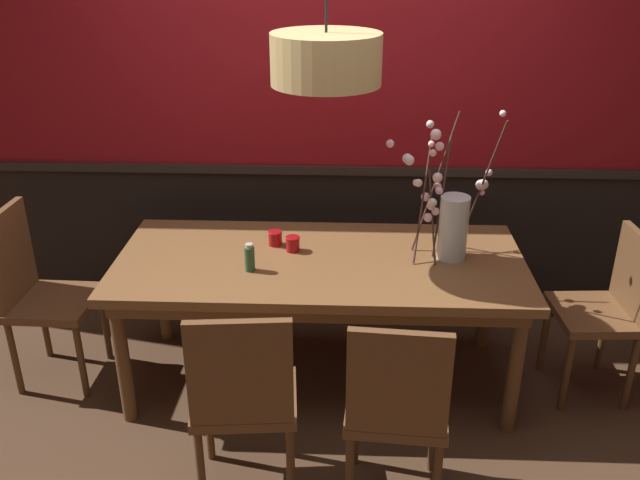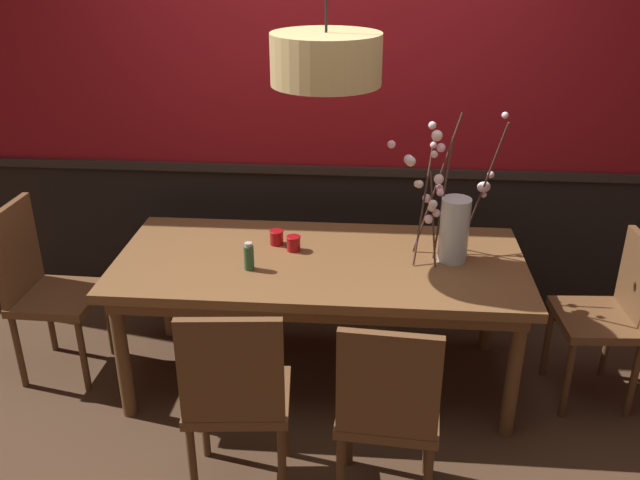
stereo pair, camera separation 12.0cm
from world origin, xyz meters
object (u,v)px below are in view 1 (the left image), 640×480
(chair_far_side_left, at_px, (278,225))
(candle_holder_nearer_edge, at_px, (275,238))
(chair_far_side_right, at_px, (381,228))
(pendant_lamp, at_px, (326,59))
(condiment_bottle, at_px, (250,258))
(vase_with_blossoms, at_px, (450,220))
(chair_near_side_left, at_px, (244,395))
(candle_holder_nearer_center, at_px, (293,244))
(dining_table, at_px, (320,273))
(chair_near_side_right, at_px, (397,406))
(chair_head_west_end, at_px, (38,289))
(chair_head_east_end, at_px, (608,305))

(chair_far_side_left, bearing_deg, candle_holder_nearer_edge, -85.09)
(chair_far_side_right, height_order, pendant_lamp, pendant_lamp)
(condiment_bottle, xyz_separation_m, pendant_lamp, (0.36, 0.14, 0.93))
(vase_with_blossoms, height_order, candle_holder_nearer_edge, vase_with_blossoms)
(chair_near_side_left, bearing_deg, candle_holder_nearer_center, 82.12)
(chair_near_side_left, xyz_separation_m, vase_with_blossoms, (0.92, 0.91, 0.40))
(chair_far_side_left, relative_size, chair_far_side_right, 0.99)
(dining_table, height_order, chair_near_side_right, chair_near_side_right)
(chair_head_west_end, xyz_separation_m, chair_head_east_end, (2.95, -0.00, -0.03))
(candle_holder_nearer_edge, bearing_deg, chair_far_side_right, 50.30)
(dining_table, relative_size, candle_holder_nearer_edge, 26.46)
(chair_head_west_end, xyz_separation_m, chair_near_side_left, (1.21, -0.83, -0.01))
(chair_head_west_end, height_order, chair_near_side_right, chair_head_west_end)
(condiment_bottle, bearing_deg, vase_with_blossoms, 11.52)
(chair_near_side_left, height_order, condiment_bottle, chair_near_side_left)
(chair_near_side_right, xyz_separation_m, vase_with_blossoms, (0.30, 0.94, 0.41))
(chair_near_side_left, relative_size, vase_with_blossoms, 1.27)
(chair_near_side_right, distance_m, candle_holder_nearer_edge, 1.22)
(chair_head_west_end, xyz_separation_m, vase_with_blossoms, (2.13, 0.08, 0.40))
(chair_head_west_end, relative_size, chair_head_east_end, 1.09)
(chair_head_west_end, height_order, candle_holder_nearer_center, chair_head_west_end)
(dining_table, height_order, chair_far_side_left, chair_far_side_left)
(chair_head_east_end, distance_m, chair_near_side_right, 1.42)
(chair_near_side_right, height_order, pendant_lamp, pendant_lamp)
(chair_far_side_left, bearing_deg, condiment_bottle, -91.58)
(chair_far_side_left, distance_m, candle_holder_nearer_edge, 0.80)
(chair_near_side_right, bearing_deg, chair_head_west_end, 154.69)
(chair_far_side_left, height_order, pendant_lamp, pendant_lamp)
(dining_table, height_order, condiment_bottle, condiment_bottle)
(chair_head_east_end, xyz_separation_m, candle_holder_nearer_center, (-1.61, 0.11, 0.26))
(chair_far_side_right, xyz_separation_m, vase_with_blossoms, (0.30, -0.82, 0.41))
(chair_head_west_end, height_order, candle_holder_nearer_edge, chair_head_west_end)
(chair_head_east_end, distance_m, chair_far_side_right, 1.43)
(chair_near_side_left, bearing_deg, chair_head_west_end, 145.38)
(candle_holder_nearer_center, relative_size, pendant_lamp, 0.07)
(pendant_lamp, bearing_deg, dining_table, -179.96)
(dining_table, height_order, candle_holder_nearer_edge, candle_holder_nearer_edge)
(dining_table, relative_size, pendant_lamp, 1.74)
(dining_table, xyz_separation_m, chair_head_west_end, (-1.48, -0.02, -0.11))
(chair_near_side_left, bearing_deg, chair_head_east_end, 25.48)
(vase_with_blossoms, xyz_separation_m, pendant_lamp, (-0.62, -0.06, 0.79))
(chair_far_side_left, relative_size, chair_head_east_end, 1.02)
(chair_far_side_left, bearing_deg, chair_far_side_right, -3.05)
(dining_table, bearing_deg, pendant_lamp, 0.04)
(chair_head_west_end, height_order, chair_far_side_right, chair_head_west_end)
(chair_head_west_end, distance_m, chair_near_side_left, 1.47)
(dining_table, bearing_deg, chair_far_side_right, 68.04)
(vase_with_blossoms, bearing_deg, chair_near_side_right, -107.86)
(chair_near_side_right, relative_size, vase_with_blossoms, 1.26)
(dining_table, xyz_separation_m, vase_with_blossoms, (0.65, 0.06, 0.28))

